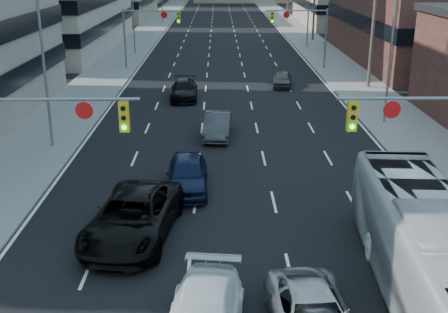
% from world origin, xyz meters
% --- Properties ---
extents(road_surface, '(18.00, 300.00, 0.02)m').
position_xyz_m(road_surface, '(0.00, 130.00, 0.01)').
color(road_surface, black).
rests_on(road_surface, ground).
extents(sidewalk_left, '(5.00, 300.00, 0.15)m').
position_xyz_m(sidewalk_left, '(-11.50, 130.00, 0.07)').
color(sidewalk_left, slate).
rests_on(sidewalk_left, ground).
extents(sidewalk_right, '(5.00, 300.00, 0.15)m').
position_xyz_m(sidewalk_right, '(11.50, 130.00, 0.07)').
color(sidewalk_right, slate).
rests_on(sidewalk_right, ground).
extents(storefront_right_mid, '(20.00, 30.00, 9.00)m').
position_xyz_m(storefront_right_mid, '(24.00, 50.00, 4.50)').
color(storefront_right_mid, '#472119').
rests_on(storefront_right_mid, ground).
extents(signal_near_left, '(6.59, 0.33, 6.00)m').
position_xyz_m(signal_near_left, '(-7.45, 8.00, 4.33)').
color(signal_near_left, slate).
rests_on(signal_near_left, ground).
extents(signal_near_right, '(6.59, 0.33, 6.00)m').
position_xyz_m(signal_near_right, '(7.45, 8.00, 4.33)').
color(signal_near_right, slate).
rests_on(signal_near_right, ground).
extents(signal_far_left, '(6.09, 0.33, 6.00)m').
position_xyz_m(signal_far_left, '(-7.68, 45.00, 4.30)').
color(signal_far_left, slate).
rests_on(signal_far_left, ground).
extents(signal_far_right, '(6.09, 0.33, 6.00)m').
position_xyz_m(signal_far_right, '(7.68, 45.00, 4.30)').
color(signal_far_right, slate).
rests_on(signal_far_right, ground).
extents(utility_pole_block, '(2.20, 0.28, 11.00)m').
position_xyz_m(utility_pole_block, '(12.20, 36.00, 5.78)').
color(utility_pole_block, '#4C3D2D').
rests_on(utility_pole_block, ground).
extents(streetlight_left_near, '(2.03, 0.22, 9.00)m').
position_xyz_m(streetlight_left_near, '(-10.34, 20.00, 5.05)').
color(streetlight_left_near, slate).
rests_on(streetlight_left_near, ground).
extents(streetlight_left_mid, '(2.03, 0.22, 9.00)m').
position_xyz_m(streetlight_left_mid, '(-10.34, 55.00, 5.05)').
color(streetlight_left_mid, slate).
rests_on(streetlight_left_mid, ground).
extents(streetlight_right_near, '(2.03, 0.22, 9.00)m').
position_xyz_m(streetlight_right_near, '(10.34, 25.00, 5.05)').
color(streetlight_right_near, slate).
rests_on(streetlight_right_near, ground).
extents(streetlight_right_far, '(2.03, 0.22, 9.00)m').
position_xyz_m(streetlight_right_far, '(10.34, 60.00, 5.05)').
color(streetlight_right_far, slate).
rests_on(streetlight_right_far, ground).
extents(black_pickup, '(3.84, 6.84, 1.81)m').
position_xyz_m(black_pickup, '(-4.09, 8.58, 0.90)').
color(black_pickup, black).
rests_on(black_pickup, ground).
extents(transit_bus, '(3.57, 12.27, 3.38)m').
position_xyz_m(transit_bus, '(6.00, 4.36, 1.69)').
color(transit_bus, '#B8B8B8').
rests_on(transit_bus, ground).
extents(sedan_blue, '(2.07, 4.86, 1.64)m').
position_xyz_m(sedan_blue, '(-2.22, 13.53, 0.82)').
color(sedan_blue, black).
rests_on(sedan_blue, ground).
extents(sedan_grey_center, '(1.87, 4.63, 1.50)m').
position_xyz_m(sedan_grey_center, '(-0.77, 22.09, 0.75)').
color(sedan_grey_center, '#323235').
rests_on(sedan_grey_center, ground).
extents(sedan_black_far, '(2.18, 5.14, 1.48)m').
position_xyz_m(sedan_black_far, '(-3.43, 32.27, 0.74)').
color(sedan_black_far, black).
rests_on(sedan_black_far, ground).
extents(sedan_grey_right, '(2.07, 4.10, 1.34)m').
position_xyz_m(sedan_grey_right, '(4.87, 36.79, 0.67)').
color(sedan_grey_right, '#2E2F31').
rests_on(sedan_grey_right, ground).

